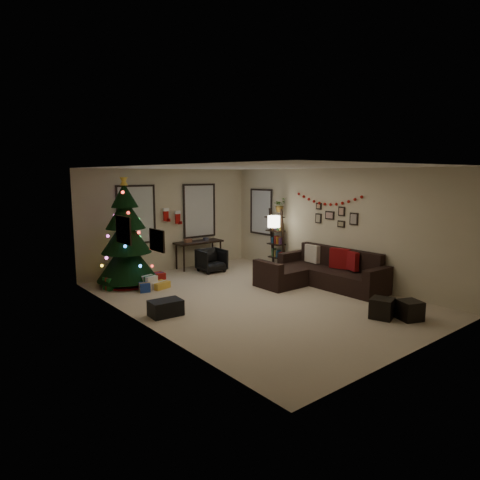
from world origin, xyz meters
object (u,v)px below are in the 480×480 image
(sofa, at_px, (320,274))
(desk, at_px, (199,244))
(christmas_tree, at_px, (126,240))
(bookshelf, at_px, (277,240))
(desk_chair, at_px, (212,260))

(sofa, bearing_deg, desk, 107.84)
(christmas_tree, distance_m, sofa, 4.55)
(christmas_tree, xyz_separation_m, bookshelf, (3.87, -0.97, -0.27))
(desk, distance_m, bookshelf, 2.15)
(sofa, bearing_deg, bookshelf, 76.71)
(desk, xyz_separation_m, bookshelf, (1.54, -1.49, 0.15))
(sofa, relative_size, bookshelf, 1.61)
(sofa, relative_size, desk_chair, 4.33)
(sofa, distance_m, desk_chair, 2.97)
(christmas_tree, height_order, sofa, christmas_tree)
(bookshelf, bearing_deg, desk_chair, 151.98)
(bookshelf, bearing_deg, desk, 136.06)
(christmas_tree, bearing_deg, desk_chair, -3.39)
(desk, bearing_deg, sofa, -72.16)
(sofa, xyz_separation_m, desk_chair, (-1.12, 2.75, 0.03))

